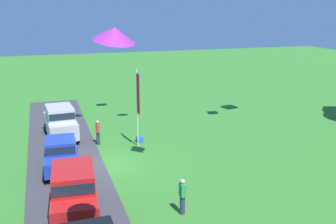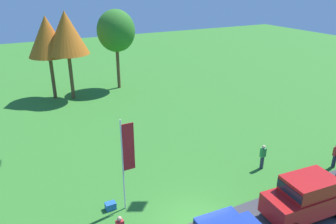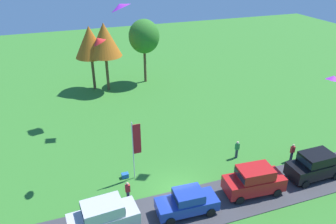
% 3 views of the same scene
% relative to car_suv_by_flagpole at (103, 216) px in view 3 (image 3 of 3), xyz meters
% --- Properties ---
extents(ground_plane, '(120.00, 120.00, 0.00)m').
position_rel_car_suv_by_flagpole_xyz_m(ground_plane, '(6.10, 2.03, -1.30)').
color(ground_plane, '#337528').
extents(pavement_strip, '(36.00, 4.40, 0.06)m').
position_rel_car_suv_by_flagpole_xyz_m(pavement_strip, '(6.10, -0.06, -1.27)').
color(pavement_strip, '#38383D').
rests_on(pavement_strip, ground).
extents(car_suv_by_flagpole, '(4.72, 2.30, 2.28)m').
position_rel_car_suv_by_flagpole_xyz_m(car_suv_by_flagpole, '(0.00, 0.00, 0.00)').
color(car_suv_by_flagpole, '#B7B7BC').
rests_on(car_suv_by_flagpole, ground).
extents(car_sedan_mid_row, '(4.48, 2.13, 1.84)m').
position_rel_car_suv_by_flagpole_xyz_m(car_sedan_mid_row, '(5.89, -0.32, -0.25)').
color(car_sedan_mid_row, '#1E389E').
rests_on(car_sedan_mid_row, ground).
extents(car_suv_far_end, '(4.73, 2.32, 2.28)m').
position_rel_car_suv_by_flagpole_xyz_m(car_suv_far_end, '(11.51, -0.07, 0.00)').
color(car_suv_far_end, red).
rests_on(car_suv_far_end, ground).
extents(car_suv_near_entrance, '(4.61, 2.07, 2.28)m').
position_rel_car_suv_by_flagpole_xyz_m(car_suv_near_entrance, '(17.30, -0.08, 0.00)').
color(car_suv_near_entrance, black).
rests_on(car_suv_near_entrance, ground).
extents(person_on_lawn, '(0.36, 0.24, 1.71)m').
position_rel_car_suv_by_flagpole_xyz_m(person_on_lawn, '(2.19, 2.32, -0.42)').
color(person_on_lawn, '#2D334C').
rests_on(person_on_lawn, ground).
extents(person_beside_suv, '(0.36, 0.24, 1.71)m').
position_rel_car_suv_by_flagpole_xyz_m(person_beside_suv, '(12.77, 4.57, -0.42)').
color(person_beside_suv, '#2D334C').
rests_on(person_beside_suv, ground).
extents(person_watching_sky, '(0.36, 0.24, 1.71)m').
position_rel_car_suv_by_flagpole_xyz_m(person_watching_sky, '(17.13, 2.50, -0.42)').
color(person_watching_sky, '#2D334C').
rests_on(person_watching_sky, ground).
extents(tree_center_back, '(3.99, 3.99, 8.42)m').
position_rel_car_suv_by_flagpole_xyz_m(tree_center_back, '(3.05, 25.25, 5.10)').
color(tree_center_back, brown).
rests_on(tree_center_back, ground).
extents(tree_right_of_center, '(4.21, 4.21, 8.89)m').
position_rel_car_suv_by_flagpole_xyz_m(tree_right_of_center, '(4.74, 24.28, 5.45)').
color(tree_right_of_center, brown).
rests_on(tree_right_of_center, ground).
extents(tree_far_left, '(4.13, 4.13, 8.73)m').
position_rel_car_suv_by_flagpole_xyz_m(tree_far_left, '(10.24, 25.52, 5.13)').
color(tree_far_left, brown).
rests_on(tree_far_left, ground).
extents(flag_banner, '(0.71, 0.08, 5.27)m').
position_rel_car_suv_by_flagpole_xyz_m(flag_banner, '(3.56, 4.83, 2.04)').
color(flag_banner, silver).
rests_on(flag_banner, ground).
extents(cooler_box, '(0.56, 0.40, 0.40)m').
position_rel_car_suv_by_flagpole_xyz_m(cooler_box, '(2.59, 5.13, -1.10)').
color(cooler_box, blue).
rests_on(cooler_box, ground).
extents(kite_delta_low_drifter, '(1.49, 1.46, 0.59)m').
position_rel_car_suv_by_flagpole_xyz_m(kite_delta_low_drifter, '(17.94, 0.78, 7.13)').
color(kite_delta_low_drifter, purple).
extents(kite_delta_mid_center, '(1.74, 1.74, 0.77)m').
position_rel_car_suv_by_flagpole_xyz_m(kite_delta_mid_center, '(2.63, 2.97, 12.78)').
color(kite_delta_mid_center, purple).
extents(kite_delta_trailing_tail, '(1.36, 1.31, 0.82)m').
position_rel_car_suv_by_flagpole_xyz_m(kite_delta_trailing_tail, '(1.68, 6.70, 9.93)').
color(kite_delta_trailing_tail, red).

